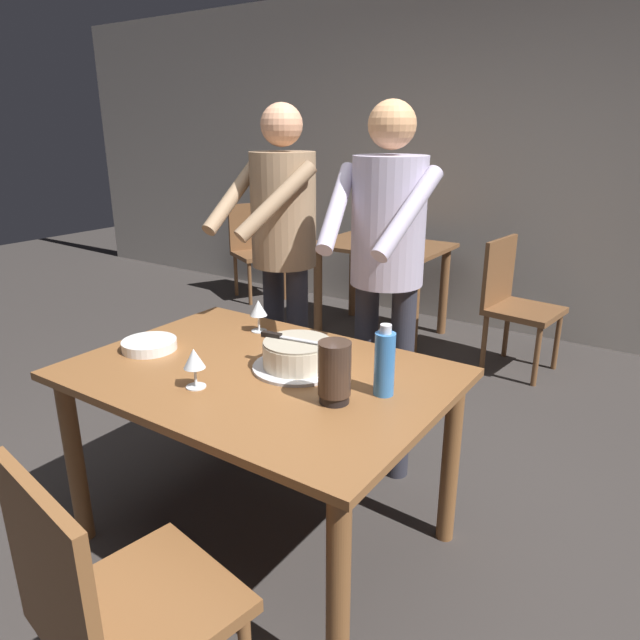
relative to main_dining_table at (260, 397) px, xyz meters
name	(u,v)px	position (x,y,z in m)	size (l,w,h in m)	color
ground_plane	(265,536)	(0.00, 0.00, -0.64)	(14.00, 14.00, 0.00)	#383330
back_wall	(519,162)	(0.00, 3.16, 0.71)	(10.00, 0.12, 2.70)	beige
main_dining_table	(260,397)	(0.00, 0.00, 0.00)	(1.38, 0.98, 0.75)	brown
cake_on_platter	(298,356)	(0.11, 0.10, 0.16)	(0.34, 0.34, 0.11)	silver
cake_knife	(280,337)	(0.04, 0.09, 0.23)	(0.27, 0.06, 0.02)	silver
plate_stack	(149,345)	(-0.51, -0.09, 0.13)	(0.22, 0.22, 0.04)	white
wine_glass_near	(194,360)	(-0.09, -0.24, 0.21)	(0.08, 0.08, 0.14)	silver
wine_glass_far	(258,309)	(-0.28, 0.33, 0.21)	(0.08, 0.08, 0.14)	silver
water_bottle	(385,363)	(0.48, 0.08, 0.23)	(0.07, 0.07, 0.25)	#387AC6
hurricane_lamp	(335,372)	(0.37, -0.06, 0.22)	(0.11, 0.11, 0.21)	black
person_cutting_cake	(386,256)	(0.15, 0.70, 0.44)	(0.47, 0.56, 1.72)	#2D2D38
person_standing_beside	(283,241)	(-0.44, 0.73, 0.44)	(0.46, 0.57, 1.72)	#2D2D38
chair_near_side	(113,606)	(0.24, -0.87, -0.15)	(0.51, 0.51, 0.90)	brown
background_table	(382,264)	(-0.80, 2.46, -0.06)	(1.00, 0.70, 0.74)	brown
background_chair_1	(514,300)	(0.29, 2.33, -0.15)	(0.49, 0.49, 0.90)	brown
background_chair_2	(256,247)	(-2.33, 2.73, -0.15)	(0.59, 0.59, 0.90)	brown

